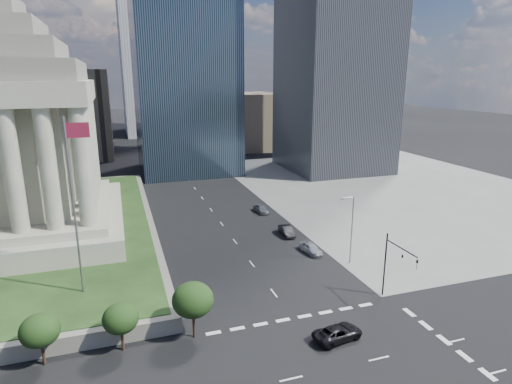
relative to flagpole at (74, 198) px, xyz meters
name	(u,v)px	position (x,y,z in m)	size (l,w,h in m)	color
ground	(179,167)	(21.83, 76.00, -13.11)	(500.00, 500.00, 0.00)	black
sidewalk_ne	(394,187)	(67.83, 36.00, -13.10)	(68.00, 90.00, 0.03)	slate
flagpole	(74,198)	(0.00, 0.00, 0.00)	(2.52, 0.24, 20.00)	slate
midrise_glass	(184,61)	(23.83, 71.00, 16.89)	(26.00, 26.00, 60.00)	black
building_filler_ne	(251,120)	(53.83, 106.00, -3.11)	(20.00, 30.00, 20.00)	brown
building_filler_nw	(72,114)	(-8.17, 106.00, 0.89)	(24.00, 30.00, 28.00)	brown
traffic_signal_ne	(395,261)	(34.33, -10.30, -7.86)	(0.30, 5.74, 8.00)	black
street_lamp_north	(351,226)	(35.16, 1.00, -7.45)	(2.13, 0.22, 10.00)	slate
pickup_truck	(338,333)	(24.61, -15.01, -12.38)	(2.44, 5.28, 1.47)	black
parked_sedan_near	(311,248)	(31.51, 5.98, -12.34)	(4.56, 1.83, 1.55)	#9EA0A7
parked_sedan_mid	(287,231)	(30.83, 14.00, -12.33)	(1.65, 4.74, 1.56)	black
parked_sedan_far	(261,209)	(30.83, 27.18, -12.33)	(4.59, 1.85, 1.57)	slate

